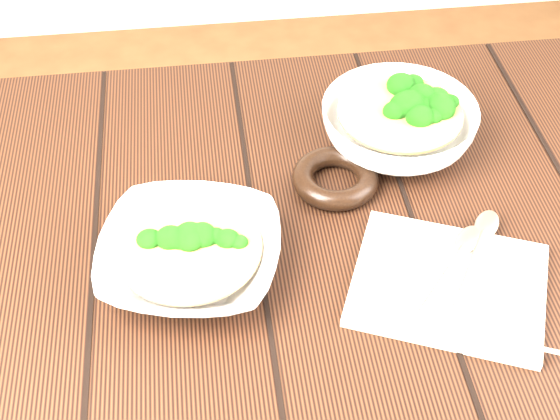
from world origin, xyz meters
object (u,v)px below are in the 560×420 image
object	(u,v)px
soup_bowl_front	(190,256)
table	(275,305)
soup_bowl_back	(398,125)
trivet	(335,178)
napkin	(449,284)

from	to	relation	value
soup_bowl_front	table	bearing A→B (deg)	16.85
soup_bowl_back	soup_bowl_front	bearing A→B (deg)	-146.18
trivet	napkin	size ratio (longest dim) A/B	0.53
table	napkin	xyz separation A→B (m)	(0.19, -0.09, 0.13)
soup_bowl_front	napkin	world-z (taller)	soup_bowl_front
napkin	trivet	bearing A→B (deg)	141.10
soup_bowl_back	napkin	world-z (taller)	soup_bowl_back
table	soup_bowl_front	bearing A→B (deg)	-163.15
soup_bowl_front	trivet	bearing A→B (deg)	32.81
table	soup_bowl_back	bearing A→B (deg)	40.89
table	trivet	distance (m)	0.19
soup_bowl_front	napkin	xyz separation A→B (m)	(0.30, -0.06, -0.02)
table	trivet	size ratio (longest dim) A/B	10.47
table	napkin	world-z (taller)	napkin
soup_bowl_front	soup_bowl_back	world-z (taller)	soup_bowl_back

